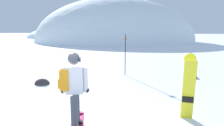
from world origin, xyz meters
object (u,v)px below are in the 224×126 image
piste_marker_near (125,52)px  rock_mid (42,84)px  snowboarder_main (73,90)px  spare_snowboard (189,87)px  rock_dark (191,78)px

piste_marker_near → rock_mid: bearing=-138.7°
piste_marker_near → rock_mid: piste_marker_near is taller
snowboarder_main → rock_mid: 4.28m
spare_snowboard → piste_marker_near: bearing=121.2°
snowboarder_main → rock_dark: snowboarder_main is taller
spare_snowboard → piste_marker_near: piste_marker_near is taller
rock_mid → spare_snowboard: bearing=-16.9°
snowboarder_main → spare_snowboard: snowboarder_main is taller
rock_dark → rock_mid: bearing=-153.4°
spare_snowboard → rock_mid: size_ratio=2.60×
rock_dark → rock_mid: 6.64m
spare_snowboard → snowboarder_main: bearing=-152.8°
snowboarder_main → rock_mid: size_ratio=2.72×
snowboarder_main → rock_dark: bearing=63.6°
snowboarder_main → piste_marker_near: 5.42m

